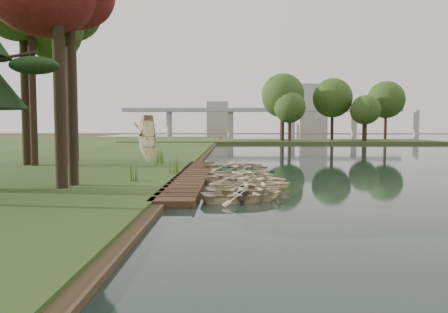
{
  "coord_description": "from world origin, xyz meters",
  "views": [
    {
      "loc": [
        0.43,
        -22.19,
        2.77
      ],
      "look_at": [
        0.0,
        1.37,
        1.13
      ],
      "focal_mm": 35.0,
      "sensor_mm": 36.0,
      "label": 1
    }
  ],
  "objects_px": {
    "boardwalk": "(192,177)",
    "rowboat_1": "(247,188)",
    "stored_rowboat": "(148,158)",
    "rowboat_0": "(243,193)",
    "rowboat_2": "(251,183)"
  },
  "relations": [
    {
      "from": "boardwalk",
      "to": "rowboat_1",
      "type": "height_order",
      "value": "rowboat_1"
    },
    {
      "from": "boardwalk",
      "to": "rowboat_1",
      "type": "xyz_separation_m",
      "value": [
        2.61,
        -5.43,
        0.23
      ]
    },
    {
      "from": "boardwalk",
      "to": "stored_rowboat",
      "type": "xyz_separation_m",
      "value": [
        -3.66,
        7.18,
        0.48
      ]
    },
    {
      "from": "rowboat_1",
      "to": "boardwalk",
      "type": "bearing_deg",
      "value": 15.29
    },
    {
      "from": "rowboat_1",
      "to": "stored_rowboat",
      "type": "distance_m",
      "value": 14.08
    },
    {
      "from": "rowboat_2",
      "to": "stored_rowboat",
      "type": "height_order",
      "value": "stored_rowboat"
    },
    {
      "from": "rowboat_0",
      "to": "stored_rowboat",
      "type": "bearing_deg",
      "value": 8.11
    },
    {
      "from": "rowboat_1",
      "to": "stored_rowboat",
      "type": "bearing_deg",
      "value": 16.02
    },
    {
      "from": "rowboat_0",
      "to": "rowboat_2",
      "type": "height_order",
      "value": "rowboat_2"
    },
    {
      "from": "rowboat_0",
      "to": "rowboat_2",
      "type": "relative_size",
      "value": 0.91
    },
    {
      "from": "rowboat_0",
      "to": "rowboat_1",
      "type": "bearing_deg",
      "value": -24.71
    },
    {
      "from": "stored_rowboat",
      "to": "boardwalk",
      "type": "bearing_deg",
      "value": -124.96
    },
    {
      "from": "rowboat_0",
      "to": "rowboat_1",
      "type": "relative_size",
      "value": 0.94
    },
    {
      "from": "boardwalk",
      "to": "stored_rowboat",
      "type": "height_order",
      "value": "stored_rowboat"
    },
    {
      "from": "stored_rowboat",
      "to": "rowboat_0",
      "type": "bearing_deg",
      "value": -127.95
    }
  ]
}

